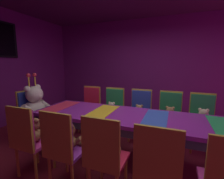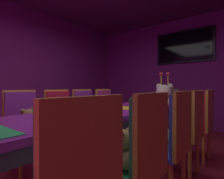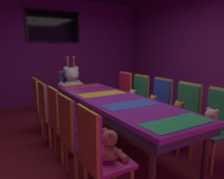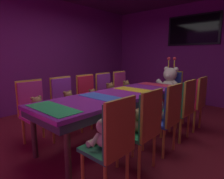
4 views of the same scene
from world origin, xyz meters
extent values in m
plane|color=maroon|center=(0.00, 0.00, 0.00)|extent=(7.90, 7.90, 0.00)
cube|color=#721E72|center=(0.00, 3.20, 1.40)|extent=(5.20, 0.12, 2.80)
cube|color=#721E72|center=(-2.60, 0.00, 1.40)|extent=(0.12, 6.40, 2.80)
cube|color=purple|center=(0.00, 0.00, 0.71)|extent=(0.90, 2.92, 0.05)
cube|color=#33333F|center=(0.00, 0.00, 0.64)|extent=(0.88, 2.86, 0.10)
cylinder|color=#4C3826|center=(0.38, 1.31, 0.34)|extent=(0.07, 0.07, 0.69)
cylinder|color=#4C3826|center=(-0.38, 1.31, 0.34)|extent=(0.07, 0.07, 0.69)
cube|color=blue|center=(0.00, -0.41, 0.74)|extent=(0.77, 0.32, 0.01)
cube|color=yellow|center=(0.00, 0.41, 0.74)|extent=(0.77, 0.32, 0.01)
cube|color=#E52D4C|center=(0.00, 1.24, 0.74)|extent=(0.77, 0.32, 0.01)
cube|color=purple|center=(-0.73, -0.53, 0.44)|extent=(0.40, 0.40, 0.04)
cube|color=purple|center=(-0.91, -0.53, 0.71)|extent=(0.05, 0.38, 0.50)
cube|color=gold|center=(-0.93, -0.53, 0.71)|extent=(0.03, 0.41, 0.55)
cylinder|color=gold|center=(-0.57, -0.37, 0.21)|extent=(0.04, 0.04, 0.42)
cylinder|color=gold|center=(-0.57, -0.69, 0.21)|extent=(0.04, 0.04, 0.42)
cylinder|color=gold|center=(-0.89, -0.37, 0.21)|extent=(0.04, 0.04, 0.42)
cylinder|color=gold|center=(-0.89, -0.69, 0.21)|extent=(0.04, 0.04, 0.42)
ellipsoid|color=olive|center=(-0.73, -0.53, 0.54)|extent=(0.19, 0.19, 0.15)
sphere|color=olive|center=(-0.72, -0.53, 0.68)|extent=(0.15, 0.15, 0.15)
sphere|color=#AE7747|center=(-0.66, -0.53, 0.67)|extent=(0.06, 0.06, 0.06)
sphere|color=olive|center=(-0.73, -0.47, 0.74)|extent=(0.06, 0.06, 0.06)
sphere|color=olive|center=(-0.73, -0.59, 0.74)|extent=(0.06, 0.06, 0.06)
cylinder|color=olive|center=(-0.69, -0.44, 0.56)|extent=(0.05, 0.13, 0.13)
cylinder|color=olive|center=(-0.69, -0.62, 0.56)|extent=(0.05, 0.13, 0.13)
cylinder|color=olive|center=(-0.61, -0.48, 0.49)|extent=(0.06, 0.14, 0.06)
cylinder|color=olive|center=(-0.61, -0.58, 0.49)|extent=(0.06, 0.14, 0.06)
cube|color=red|center=(-0.72, 0.01, 0.44)|extent=(0.40, 0.40, 0.04)
cube|color=red|center=(-0.90, 0.01, 0.71)|extent=(0.05, 0.38, 0.50)
cube|color=gold|center=(-0.92, 0.01, 0.71)|extent=(0.03, 0.41, 0.55)
cylinder|color=gold|center=(-0.56, 0.17, 0.21)|extent=(0.04, 0.04, 0.42)
cylinder|color=gold|center=(-0.56, -0.15, 0.21)|extent=(0.04, 0.04, 0.42)
cylinder|color=gold|center=(-0.88, 0.17, 0.21)|extent=(0.04, 0.04, 0.42)
cylinder|color=gold|center=(-0.88, -0.15, 0.21)|extent=(0.04, 0.04, 0.42)
ellipsoid|color=brown|center=(-0.72, 0.01, 0.53)|extent=(0.16, 0.16, 0.13)
sphere|color=brown|center=(-0.70, 0.01, 0.65)|extent=(0.13, 0.13, 0.13)
sphere|color=#99663C|center=(-0.66, 0.01, 0.64)|extent=(0.05, 0.05, 0.05)
sphere|color=brown|center=(-0.72, 0.06, 0.70)|extent=(0.05, 0.05, 0.05)
sphere|color=brown|center=(-0.72, -0.04, 0.70)|extent=(0.05, 0.05, 0.05)
cylinder|color=brown|center=(-0.68, 0.09, 0.55)|extent=(0.05, 0.12, 0.11)
cylinder|color=brown|center=(-0.68, -0.07, 0.55)|extent=(0.05, 0.12, 0.11)
cylinder|color=brown|center=(-0.61, 0.05, 0.49)|extent=(0.06, 0.12, 0.06)
cylinder|color=brown|center=(-0.61, -0.03, 0.49)|extent=(0.06, 0.12, 0.06)
cube|color=purple|center=(-0.74, 0.53, 0.44)|extent=(0.40, 0.40, 0.04)
cube|color=purple|center=(-0.92, 0.53, 0.71)|extent=(0.05, 0.38, 0.50)
cube|color=gold|center=(-0.94, 0.53, 0.71)|extent=(0.03, 0.41, 0.55)
cylinder|color=gold|center=(-0.58, 0.69, 0.21)|extent=(0.04, 0.04, 0.42)
cylinder|color=gold|center=(-0.58, 0.37, 0.21)|extent=(0.04, 0.04, 0.42)
cylinder|color=gold|center=(-0.90, 0.69, 0.21)|extent=(0.04, 0.04, 0.42)
cylinder|color=gold|center=(-0.90, 0.37, 0.21)|extent=(0.04, 0.04, 0.42)
ellipsoid|color=brown|center=(-0.74, 0.53, 0.55)|extent=(0.21, 0.21, 0.16)
sphere|color=brown|center=(-0.72, 0.53, 0.70)|extent=(0.16, 0.16, 0.16)
sphere|color=#99663C|center=(-0.66, 0.53, 0.69)|extent=(0.06, 0.06, 0.06)
sphere|color=brown|center=(-0.74, 0.60, 0.76)|extent=(0.06, 0.06, 0.06)
sphere|color=brown|center=(-0.74, 0.47, 0.76)|extent=(0.06, 0.06, 0.06)
cylinder|color=brown|center=(-0.70, 0.64, 0.57)|extent=(0.06, 0.15, 0.14)
cylinder|color=brown|center=(-0.70, 0.43, 0.57)|extent=(0.06, 0.15, 0.14)
cylinder|color=brown|center=(-0.60, 0.59, 0.50)|extent=(0.07, 0.15, 0.07)
cylinder|color=brown|center=(-0.60, 0.48, 0.50)|extent=(0.07, 0.15, 0.07)
cube|color=#CC338C|center=(-0.73, 1.08, 0.44)|extent=(0.40, 0.40, 0.04)
cube|color=#CC338C|center=(-0.91, 1.08, 0.71)|extent=(0.05, 0.38, 0.50)
cube|color=gold|center=(-0.94, 1.08, 0.71)|extent=(0.03, 0.41, 0.55)
cylinder|color=gold|center=(-0.57, 1.24, 0.21)|extent=(0.04, 0.04, 0.42)
cylinder|color=gold|center=(-0.57, 0.92, 0.21)|extent=(0.04, 0.04, 0.42)
cylinder|color=gold|center=(-0.89, 1.24, 0.21)|extent=(0.04, 0.04, 0.42)
cylinder|color=gold|center=(-0.89, 0.92, 0.21)|extent=(0.04, 0.04, 0.42)
ellipsoid|color=olive|center=(-0.73, 1.08, 0.55)|extent=(0.20, 0.20, 0.16)
sphere|color=olive|center=(-0.72, 1.08, 0.70)|extent=(0.16, 0.16, 0.16)
sphere|color=#AE7747|center=(-0.66, 1.08, 0.68)|extent=(0.06, 0.06, 0.06)
sphere|color=olive|center=(-0.73, 1.14, 0.76)|extent=(0.06, 0.06, 0.06)
sphere|color=olive|center=(-0.73, 1.02, 0.76)|extent=(0.06, 0.06, 0.06)
cylinder|color=olive|center=(-0.69, 1.18, 0.57)|extent=(0.06, 0.14, 0.13)
cylinder|color=olive|center=(-0.69, 0.98, 0.57)|extent=(0.06, 0.14, 0.13)
cylinder|color=olive|center=(-0.60, 1.14, 0.49)|extent=(0.07, 0.15, 0.07)
cylinder|color=olive|center=(-0.60, 1.03, 0.49)|extent=(0.07, 0.15, 0.07)
cube|color=#268C4C|center=(0.92, -1.11, 0.71)|extent=(0.05, 0.38, 0.50)
cube|color=gold|center=(0.94, -1.11, 0.71)|extent=(0.03, 0.41, 0.55)
sphere|color=beige|center=(0.72, -1.11, 0.68)|extent=(0.15, 0.15, 0.15)
sphere|color=#FDDCAD|center=(0.67, -1.11, 0.66)|extent=(0.06, 0.06, 0.06)
sphere|color=beige|center=(0.74, -1.17, 0.73)|extent=(0.06, 0.06, 0.06)
sphere|color=beige|center=(0.74, -1.06, 0.73)|extent=(0.06, 0.06, 0.06)
cylinder|color=beige|center=(0.70, -1.02, 0.56)|extent=(0.05, 0.13, 0.12)
cube|color=#268C4C|center=(0.74, -0.58, 0.44)|extent=(0.40, 0.40, 0.04)
cube|color=#268C4C|center=(0.92, -0.58, 0.71)|extent=(0.05, 0.38, 0.50)
cube|color=gold|center=(0.94, -0.58, 0.71)|extent=(0.03, 0.41, 0.55)
ellipsoid|color=#9E7247|center=(0.74, -0.58, 0.54)|extent=(0.17, 0.17, 0.14)
sphere|color=#9E7247|center=(0.73, -0.58, 0.66)|extent=(0.14, 0.14, 0.14)
sphere|color=tan|center=(0.68, -0.58, 0.65)|extent=(0.05, 0.05, 0.05)
sphere|color=#9E7247|center=(0.74, -0.64, 0.71)|extent=(0.05, 0.05, 0.05)
sphere|color=#9E7247|center=(0.74, -0.53, 0.71)|extent=(0.05, 0.05, 0.05)
cylinder|color=#9E7247|center=(0.71, -0.67, 0.55)|extent=(0.05, 0.12, 0.11)
cylinder|color=#9E7247|center=(0.71, -0.50, 0.55)|extent=(0.05, 0.12, 0.11)
cylinder|color=#9E7247|center=(0.63, -0.63, 0.49)|extent=(0.06, 0.13, 0.06)
cylinder|color=#9E7247|center=(0.63, -0.54, 0.49)|extent=(0.06, 0.13, 0.06)
cube|color=#2D47B2|center=(0.75, -0.03, 0.44)|extent=(0.40, 0.40, 0.04)
cube|color=#2D47B2|center=(0.93, -0.03, 0.71)|extent=(0.05, 0.38, 0.50)
cube|color=gold|center=(0.95, -0.03, 0.71)|extent=(0.03, 0.41, 0.55)
cylinder|color=gold|center=(0.91, 0.13, 0.21)|extent=(0.04, 0.04, 0.42)
cylinder|color=gold|center=(0.59, 0.13, 0.21)|extent=(0.04, 0.04, 0.42)
cylinder|color=gold|center=(0.59, -0.19, 0.21)|extent=(0.04, 0.04, 0.42)
ellipsoid|color=#9E7247|center=(0.75, -0.03, 0.53)|extent=(0.16, 0.16, 0.13)
sphere|color=#9E7247|center=(0.73, -0.03, 0.65)|extent=(0.13, 0.13, 0.13)
sphere|color=tan|center=(0.69, -0.03, 0.64)|extent=(0.05, 0.05, 0.05)
sphere|color=#9E7247|center=(0.75, -0.07, 0.69)|extent=(0.05, 0.05, 0.05)
sphere|color=#9E7247|center=(0.75, 0.02, 0.69)|extent=(0.05, 0.05, 0.05)
cylinder|color=#9E7247|center=(0.71, -0.11, 0.54)|extent=(0.04, 0.11, 0.11)
cylinder|color=#9E7247|center=(0.71, 0.06, 0.54)|extent=(0.04, 0.11, 0.11)
cylinder|color=#9E7247|center=(0.64, -0.07, 0.49)|extent=(0.05, 0.12, 0.05)
cylinder|color=#9E7247|center=(0.64, 0.02, 0.49)|extent=(0.05, 0.12, 0.05)
cube|color=#268C4C|center=(0.73, 0.55, 0.44)|extent=(0.40, 0.40, 0.04)
cube|color=#268C4C|center=(0.91, 0.55, 0.71)|extent=(0.05, 0.38, 0.50)
cube|color=gold|center=(0.94, 0.55, 0.71)|extent=(0.03, 0.41, 0.55)
cylinder|color=gold|center=(0.89, 0.71, 0.21)|extent=(0.04, 0.04, 0.42)
cylinder|color=gold|center=(0.89, 0.39, 0.21)|extent=(0.04, 0.04, 0.42)
cylinder|color=gold|center=(0.57, 0.71, 0.21)|extent=(0.04, 0.04, 0.42)
cylinder|color=gold|center=(0.57, 0.39, 0.21)|extent=(0.04, 0.04, 0.42)
ellipsoid|color=beige|center=(0.73, 0.55, 0.53)|extent=(0.16, 0.16, 0.13)
sphere|color=beige|center=(0.72, 0.55, 0.65)|extent=(0.13, 0.13, 0.13)
sphere|color=#FDDCAD|center=(0.68, 0.55, 0.64)|extent=(0.05, 0.05, 0.05)
sphere|color=beige|center=(0.73, 0.50, 0.70)|extent=(0.05, 0.05, 0.05)
sphere|color=beige|center=(0.73, 0.60, 0.70)|extent=(0.05, 0.05, 0.05)
cylinder|color=beige|center=(0.70, 0.47, 0.54)|extent=(0.05, 0.12, 0.11)
cylinder|color=beige|center=(0.70, 0.63, 0.54)|extent=(0.05, 0.12, 0.11)
cylinder|color=beige|center=(0.63, 0.51, 0.49)|extent=(0.06, 0.12, 0.06)
cylinder|color=beige|center=(0.63, 0.59, 0.49)|extent=(0.06, 0.12, 0.06)
cube|color=red|center=(0.75, 1.12, 0.44)|extent=(0.40, 0.40, 0.04)
cube|color=red|center=(0.93, 1.12, 0.71)|extent=(0.05, 0.38, 0.50)
cube|color=gold|center=(0.95, 1.12, 0.71)|extent=(0.03, 0.41, 0.55)
cylinder|color=gold|center=(0.91, 1.28, 0.21)|extent=(0.04, 0.04, 0.42)
cylinder|color=gold|center=(0.91, 0.96, 0.21)|extent=(0.04, 0.04, 0.42)
cylinder|color=gold|center=(0.59, 1.28, 0.21)|extent=(0.04, 0.04, 0.42)
cylinder|color=gold|center=(0.59, 0.96, 0.21)|extent=(0.04, 0.04, 0.42)
cube|color=#2D47B2|center=(0.00, 1.88, 0.44)|extent=(0.40, 0.40, 0.04)
cube|color=#2D47B2|center=(0.00, 2.06, 0.71)|extent=(0.38, 0.05, 0.50)
cube|color=gold|center=(0.00, 2.08, 0.71)|extent=(0.41, 0.03, 0.55)
cylinder|color=gold|center=(0.16, 2.04, 0.21)|extent=(0.04, 0.04, 0.42)
cylinder|color=gold|center=(0.16, 1.72, 0.21)|extent=(0.04, 0.04, 0.42)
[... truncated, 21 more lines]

